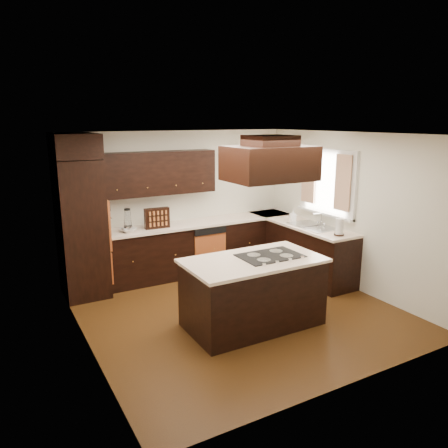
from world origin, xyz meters
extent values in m
cube|color=#573312|center=(0.00, 0.00, -0.01)|extent=(4.20, 4.20, 0.02)
cube|color=white|center=(0.00, 0.00, 2.51)|extent=(4.20, 4.20, 0.02)
cube|color=beige|center=(0.00, 2.11, 1.25)|extent=(4.20, 0.02, 2.50)
cube|color=beige|center=(0.00, -2.11, 1.25)|extent=(4.20, 0.02, 2.50)
cube|color=beige|center=(-2.11, 0.00, 1.25)|extent=(0.02, 4.20, 2.50)
cube|color=beige|center=(2.11, 0.00, 1.25)|extent=(0.02, 4.20, 2.50)
cube|color=black|center=(-1.78, 1.71, 1.06)|extent=(0.65, 0.75, 2.12)
cube|color=#BA5828|center=(-1.43, 1.71, 1.12)|extent=(0.05, 0.62, 0.78)
cube|color=black|center=(0.03, 1.80, 0.44)|extent=(2.93, 0.60, 0.88)
cube|color=black|center=(1.80, 0.90, 0.44)|extent=(0.60, 2.40, 0.88)
cube|color=#F3DBC3|center=(0.03, 1.79, 0.90)|extent=(2.93, 0.63, 0.04)
cube|color=#F3DBC3|center=(1.79, 0.90, 0.90)|extent=(0.63, 2.40, 0.04)
cube|color=black|center=(-0.43, 1.93, 1.81)|extent=(2.00, 0.34, 0.72)
cube|color=#BA5828|center=(0.33, 1.50, 0.40)|extent=(0.60, 0.05, 0.72)
cube|color=silver|center=(2.07, 0.55, 1.65)|extent=(0.06, 1.32, 1.12)
cube|color=white|center=(2.10, 0.55, 1.65)|extent=(0.00, 1.20, 1.00)
cube|color=beige|center=(2.01, 0.13, 1.70)|extent=(0.02, 0.34, 0.90)
cube|color=beige|center=(2.01, 0.97, 1.70)|extent=(0.02, 0.34, 0.90)
cube|color=silver|center=(1.80, 0.55, 0.92)|extent=(0.52, 0.84, 0.01)
cube|color=black|center=(-0.05, -0.45, 0.44)|extent=(1.74, 0.95, 0.88)
cube|color=#F3DBC3|center=(-0.05, -0.45, 0.90)|extent=(1.80, 1.02, 0.04)
cube|color=black|center=(0.21, -0.46, 0.93)|extent=(0.82, 0.55, 0.01)
cube|color=black|center=(0.10, -0.55, 2.16)|extent=(1.05, 0.72, 0.42)
cube|color=black|center=(0.10, -0.55, 2.44)|extent=(0.55, 0.50, 0.13)
cylinder|color=silver|center=(-1.05, 1.71, 0.97)|extent=(0.15, 0.15, 0.10)
cone|color=silver|center=(-1.05, 1.71, 1.15)|extent=(0.13, 0.13, 0.26)
cube|color=black|center=(-0.55, 1.71, 1.09)|extent=(0.42, 0.12, 0.34)
imported|color=silver|center=(-1.05, 1.72, 0.95)|extent=(0.30, 0.30, 0.06)
imported|color=silver|center=(1.75, 1.03, 1.02)|extent=(0.10, 0.10, 0.20)
cylinder|color=silver|center=(1.76, -0.11, 1.05)|extent=(0.16, 0.16, 0.27)
camera|label=1|loc=(-3.02, -4.98, 2.69)|focal=35.00mm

